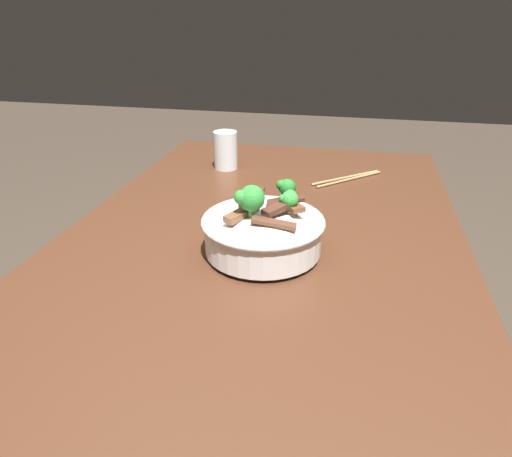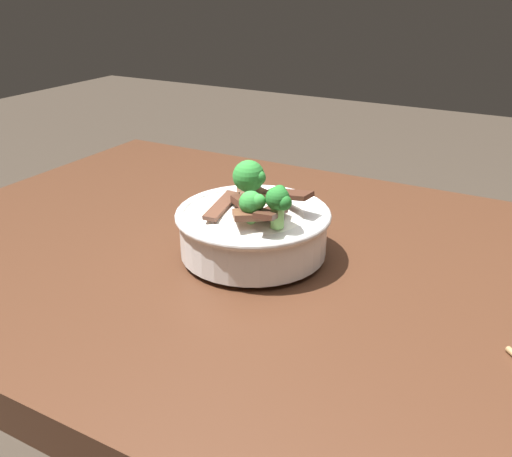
% 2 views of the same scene
% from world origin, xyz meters
% --- Properties ---
extents(dining_table, '(1.31, 0.81, 0.83)m').
position_xyz_m(dining_table, '(0.00, 0.00, 0.68)').
color(dining_table, '#472819').
rests_on(dining_table, ground).
extents(rice_bowl, '(0.23, 0.23, 0.14)m').
position_xyz_m(rice_bowl, '(-0.08, -0.02, 0.88)').
color(rice_bowl, white).
rests_on(rice_bowl, dining_table).
extents(drinking_glass, '(0.07, 0.07, 0.11)m').
position_xyz_m(drinking_glass, '(0.39, 0.19, 0.88)').
color(drinking_glass, white).
rests_on(drinking_glass, dining_table).
extents(chopsticks_pair, '(0.17, 0.18, 0.01)m').
position_xyz_m(chopsticks_pair, '(0.37, -0.16, 0.84)').
color(chopsticks_pair, '#9E7A4C').
rests_on(chopsticks_pair, dining_table).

